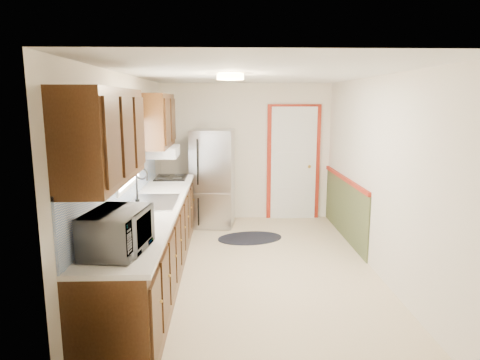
{
  "coord_description": "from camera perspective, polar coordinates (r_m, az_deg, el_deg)",
  "views": [
    {
      "loc": [
        -0.36,
        -5.04,
        2.1
      ],
      "look_at": [
        -0.18,
        0.07,
        1.15
      ],
      "focal_mm": 32.0,
      "sensor_mm": 36.0,
      "label": 1
    }
  ],
  "objects": [
    {
      "name": "room_shell",
      "position": [
        5.14,
        2.08,
        0.42
      ],
      "size": [
        3.2,
        5.2,
        2.52
      ],
      "color": "beige",
      "rests_on": "ground"
    },
    {
      "name": "kitchen_run",
      "position": [
        5.0,
        -12.02,
        -4.66
      ],
      "size": [
        0.63,
        4.0,
        2.2
      ],
      "color": "#341C0C",
      "rests_on": "ground"
    },
    {
      "name": "back_wall_trim",
      "position": [
        7.48,
        8.49,
        1.09
      ],
      "size": [
        1.12,
        2.3,
        2.08
      ],
      "color": "maroon",
      "rests_on": "ground"
    },
    {
      "name": "ceiling_fixture",
      "position": [
        4.85,
        -1.29,
        13.59
      ],
      "size": [
        0.3,
        0.3,
        0.06
      ],
      "primitive_type": "cylinder",
      "color": "#FFD88C",
      "rests_on": "room_shell"
    },
    {
      "name": "microwave",
      "position": [
        3.45,
        -16.09,
        -6.03
      ],
      "size": [
        0.41,
        0.64,
        0.41
      ],
      "primitive_type": "imported",
      "rotation": [
        0.0,
        0.0,
        1.43
      ],
      "color": "white",
      "rests_on": "kitchen_run"
    },
    {
      "name": "refrigerator",
      "position": [
        7.21,
        -3.67,
        0.24
      ],
      "size": [
        0.75,
        0.72,
        1.63
      ],
      "rotation": [
        0.0,
        0.0,
        -0.12
      ],
      "color": "#B7B7BC",
      "rests_on": "ground"
    },
    {
      "name": "rug",
      "position": [
        6.68,
        1.32,
        -7.74
      ],
      "size": [
        1.1,
        0.82,
        0.01
      ],
      "primitive_type": "ellipsoid",
      "rotation": [
        0.0,
        0.0,
        0.19
      ],
      "color": "black",
      "rests_on": "ground"
    },
    {
      "name": "cooktop",
      "position": [
        6.6,
        -9.16,
        0.34
      ],
      "size": [
        0.46,
        0.56,
        0.02
      ],
      "primitive_type": "cube",
      "color": "black",
      "rests_on": "kitchen_run"
    }
  ]
}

